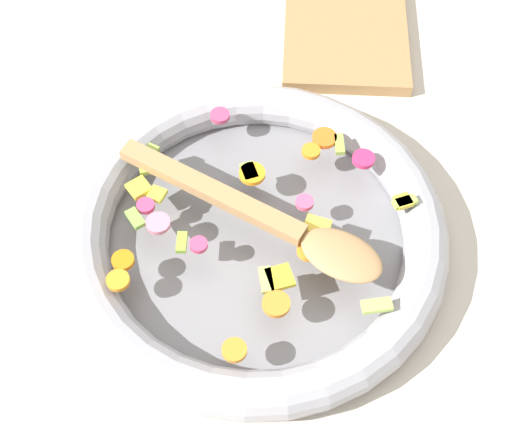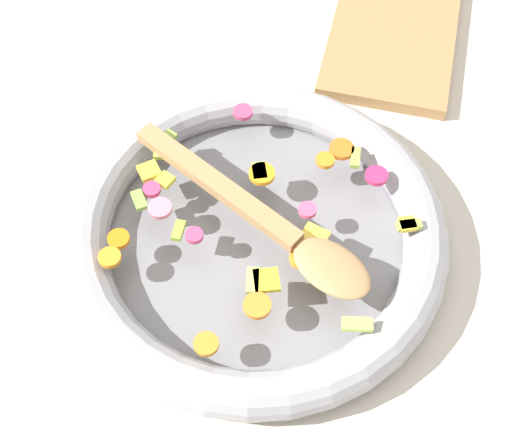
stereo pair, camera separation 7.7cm
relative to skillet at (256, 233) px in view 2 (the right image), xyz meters
The scene contains 5 objects.
ground_plane 0.02m from the skillet, ahead, with size 4.00×4.00×0.00m, color beige.
skillet is the anchor object (origin of this frame).
chopped_vegetables 0.03m from the skillet, 86.71° to the left, with size 0.33×0.33×0.01m.
wooden_spoon 0.05m from the skillet, 117.56° to the right, with size 0.18×0.30×0.01m.
cutting_board 0.39m from the skillet, 16.02° to the right, with size 0.27×0.17×0.02m.
Camera 2 is at (-0.41, -0.10, 0.70)m, focal length 50.00 mm.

